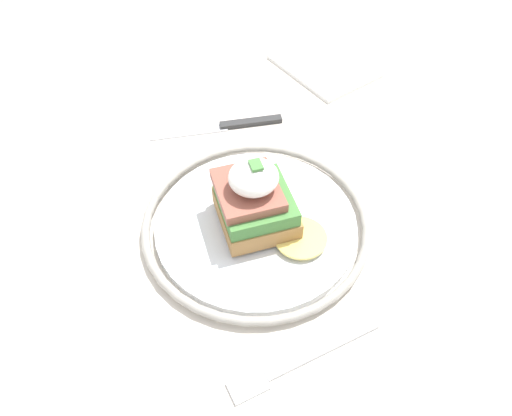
{
  "coord_description": "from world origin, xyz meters",
  "views": [
    {
      "loc": [
        -0.33,
        0.1,
        1.2
      ],
      "look_at": [
        0.01,
        -0.01,
        0.78
      ],
      "focal_mm": 35.0,
      "sensor_mm": 36.0,
      "label": 1
    }
  ],
  "objects_px": {
    "fork": "(299,361)",
    "knife": "(227,126)",
    "sandwich": "(256,200)",
    "napkin": "(324,66)",
    "plate": "(256,224)"
  },
  "relations": [
    {
      "from": "fork",
      "to": "knife",
      "type": "bearing_deg",
      "value": -3.8
    },
    {
      "from": "sandwich",
      "to": "fork",
      "type": "relative_size",
      "value": 0.7
    },
    {
      "from": "knife",
      "to": "sandwich",
      "type": "bearing_deg",
      "value": 175.42
    },
    {
      "from": "napkin",
      "to": "sandwich",
      "type": "bearing_deg",
      "value": 144.52
    },
    {
      "from": "knife",
      "to": "napkin",
      "type": "xyz_separation_m",
      "value": [
        0.09,
        -0.18,
        0.0
      ]
    },
    {
      "from": "sandwich",
      "to": "knife",
      "type": "relative_size",
      "value": 0.61
    },
    {
      "from": "plate",
      "to": "sandwich",
      "type": "distance_m",
      "value": 0.04
    },
    {
      "from": "fork",
      "to": "napkin",
      "type": "xyz_separation_m",
      "value": [
        0.44,
        -0.21,
        0.0
      ]
    },
    {
      "from": "plate",
      "to": "fork",
      "type": "bearing_deg",
      "value": 176.93
    },
    {
      "from": "plate",
      "to": "napkin",
      "type": "relative_size",
      "value": 1.75
    },
    {
      "from": "fork",
      "to": "napkin",
      "type": "height_order",
      "value": "napkin"
    },
    {
      "from": "napkin",
      "to": "knife",
      "type": "bearing_deg",
      "value": 117.29
    },
    {
      "from": "plate",
      "to": "knife",
      "type": "bearing_deg",
      "value": -4.46
    },
    {
      "from": "sandwich",
      "to": "napkin",
      "type": "distance_m",
      "value": 0.34
    },
    {
      "from": "plate",
      "to": "sandwich",
      "type": "relative_size",
      "value": 2.33
    }
  ]
}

